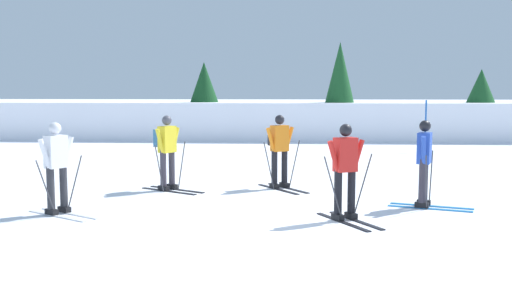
# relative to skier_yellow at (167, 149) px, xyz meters

# --- Properties ---
(ground_plane) EXTENTS (120.00, 120.00, 0.00)m
(ground_plane) POSITION_rel_skier_yellow_xyz_m (1.96, -2.58, -0.96)
(ground_plane) COLOR white
(far_snow_ridge) EXTENTS (80.00, 7.86, 1.67)m
(far_snow_ridge) POSITION_rel_skier_yellow_xyz_m (1.96, 16.17, -0.12)
(far_snow_ridge) COLOR white
(far_snow_ridge) RESTS_ON ground
(skier_yellow) EXTENTS (1.56, 1.15, 1.71)m
(skier_yellow) POSITION_rel_skier_yellow_xyz_m (0.00, 0.00, 0.00)
(skier_yellow) COLOR black
(skier_yellow) RESTS_ON ground
(skier_red) EXTENTS (1.09, 1.58, 1.71)m
(skier_red) POSITION_rel_skier_yellow_xyz_m (3.80, -2.93, -0.04)
(skier_red) COLOR black
(skier_red) RESTS_ON ground
(skier_white) EXTENTS (1.55, 1.17, 1.71)m
(skier_white) POSITION_rel_skier_yellow_xyz_m (-1.47, -2.76, -0.04)
(skier_white) COLOR silver
(skier_white) RESTS_ON ground
(skier_blue) EXTENTS (1.63, 0.95, 1.71)m
(skier_blue) POSITION_rel_skier_yellow_xyz_m (5.44, -1.67, -0.04)
(skier_blue) COLOR #237AC6
(skier_blue) RESTS_ON ground
(skier_orange) EXTENTS (1.22, 1.52, 1.71)m
(skier_orange) POSITION_rel_skier_yellow_xyz_m (2.55, 0.42, 0.00)
(skier_orange) COLOR black
(skier_orange) RESTS_ON ground
(trail_marker_pole) EXTENTS (0.06, 0.06, 1.88)m
(trail_marker_pole) POSITION_rel_skier_yellow_xyz_m (7.68, 8.73, -0.02)
(trail_marker_pole) COLOR #1E56AD
(trail_marker_pole) RESTS_ON ground
(conifer_far_left) EXTENTS (1.66, 1.66, 4.33)m
(conifer_far_left) POSITION_rel_skier_yellow_xyz_m (4.92, 13.56, 1.63)
(conifer_far_left) COLOR #513823
(conifer_far_left) RESTS_ON ground
(conifer_far_right) EXTENTS (2.09, 2.09, 3.48)m
(conifer_far_right) POSITION_rel_skier_yellow_xyz_m (-1.18, 13.96, 1.05)
(conifer_far_right) COLOR #513823
(conifer_far_right) RESTS_ON ground
(conifer_far_centre) EXTENTS (2.13, 2.13, 3.15)m
(conifer_far_centre) POSITION_rel_skier_yellow_xyz_m (11.17, 13.95, 0.91)
(conifer_far_centre) COLOR #513823
(conifer_far_centre) RESTS_ON ground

